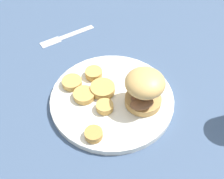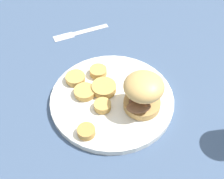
# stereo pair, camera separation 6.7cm
# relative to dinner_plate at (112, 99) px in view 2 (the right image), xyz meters

# --- Properties ---
(ground_plane) EXTENTS (4.00, 4.00, 0.00)m
(ground_plane) POSITION_rel_dinner_plate_xyz_m (0.00, 0.00, -0.01)
(ground_plane) COLOR #3D5170
(dinner_plate) EXTENTS (0.27, 0.27, 0.02)m
(dinner_plate) POSITION_rel_dinner_plate_xyz_m (0.00, 0.00, 0.00)
(dinner_plate) COLOR white
(dinner_plate) RESTS_ON ground_plane
(sandwich) EXTENTS (0.10, 0.09, 0.09)m
(sandwich) POSITION_rel_dinner_plate_xyz_m (0.03, -0.06, 0.05)
(sandwich) COLOR tan
(sandwich) RESTS_ON dinner_plate
(potato_round_0) EXTENTS (0.05, 0.05, 0.01)m
(potato_round_0) POSITION_rel_dinner_plate_xyz_m (-0.03, 0.09, 0.01)
(potato_round_0) COLOR tan
(potato_round_0) RESTS_ON dinner_plate
(potato_round_1) EXTENTS (0.04, 0.04, 0.02)m
(potato_round_1) POSITION_rel_dinner_plate_xyz_m (0.02, 0.07, 0.01)
(potato_round_1) COLOR tan
(potato_round_1) RESTS_ON dinner_plate
(potato_round_2) EXTENTS (0.05, 0.05, 0.01)m
(potato_round_2) POSITION_rel_dinner_plate_xyz_m (-0.04, 0.05, 0.01)
(potato_round_2) COLOR tan
(potato_round_2) RESTS_ON dinner_plate
(potato_round_3) EXTENTS (0.04, 0.04, 0.01)m
(potato_round_3) POSITION_rel_dinner_plate_xyz_m (-0.10, -0.04, 0.01)
(potato_round_3) COLOR #BC8942
(potato_round_3) RESTS_ON dinner_plate
(potato_round_4) EXTENTS (0.04, 0.04, 0.01)m
(potato_round_4) POSITION_rel_dinner_plate_xyz_m (-0.04, -0.01, 0.01)
(potato_round_4) COLOR tan
(potato_round_4) RESTS_ON dinner_plate
(potato_round_5) EXTENTS (0.05, 0.05, 0.02)m
(potato_round_5) POSITION_rel_dinner_plate_xyz_m (0.00, 0.03, 0.02)
(potato_round_5) COLOR tan
(potato_round_5) RESTS_ON dinner_plate
(fork) EXTENTS (0.15, 0.07, 0.00)m
(fork) POSITION_rel_dinner_plate_xyz_m (0.10, 0.24, -0.01)
(fork) COLOR silver
(fork) RESTS_ON ground_plane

